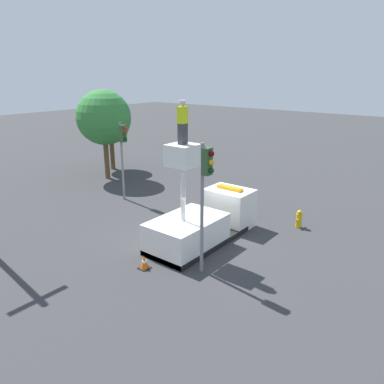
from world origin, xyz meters
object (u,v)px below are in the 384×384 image
object	(u,v)px
bucket_truck	(203,222)
fire_hydrant	(299,219)
traffic_light_pole	(205,184)
tree_left_bg	(110,126)
tree_right_bg	(104,118)
worker	(183,122)
traffic_cone_rear	(144,262)
traffic_light_across	(123,146)

from	to	relation	value
bucket_truck	fire_hydrant	bearing A→B (deg)	-35.00
traffic_light_pole	bucket_truck	bearing A→B (deg)	37.89
tree_left_bg	fire_hydrant	bearing A→B (deg)	-97.02
tree_left_bg	tree_right_bg	xyz separation A→B (m)	(-2.09, -1.87, 0.94)
traffic_light_pole	fire_hydrant	distance (m)	7.38
worker	tree_left_bg	size ratio (longest dim) A/B	0.35
fire_hydrant	tree_left_bg	size ratio (longest dim) A/B	0.19
traffic_cone_rear	tree_left_bg	distance (m)	17.13
traffic_light_across	traffic_cone_rear	distance (m)	9.33
tree_right_bg	fire_hydrant	bearing A→B (deg)	-89.91
bucket_truck	tree_left_bg	distance (m)	15.39
bucket_truck	traffic_light_pole	bearing A→B (deg)	-142.11
worker	traffic_light_across	xyz separation A→B (m)	(3.12, 7.22, -2.26)
tree_right_bg	tree_left_bg	bearing A→B (deg)	41.81
fire_hydrant	traffic_light_across	bearing A→B (deg)	103.88
fire_hydrant	tree_right_bg	bearing A→B (deg)	90.09
fire_hydrant	tree_right_bg	world-z (taller)	tree_right_bg
traffic_light_across	fire_hydrant	size ratio (longest dim) A/B	5.13
bucket_truck	traffic_cone_rear	distance (m)	3.70
worker	traffic_light_across	world-z (taller)	worker
traffic_light_across	traffic_cone_rear	world-z (taller)	traffic_light_across
fire_hydrant	tree_right_bg	distance (m)	15.42
traffic_light_pole	tree_left_bg	world-z (taller)	traffic_light_pole
worker	fire_hydrant	size ratio (longest dim) A/B	1.89
traffic_light_across	tree_left_bg	world-z (taller)	tree_left_bg
tree_left_bg	bucket_truck	bearing A→B (deg)	-114.36
bucket_truck	tree_left_bg	bearing A→B (deg)	65.64
fire_hydrant	traffic_cone_rear	distance (m)	8.45
worker	bucket_truck	bearing A→B (deg)	0.00
fire_hydrant	traffic_cone_rear	xyz separation A→B (m)	(-7.83, 3.16, -0.18)
bucket_truck	tree_right_bg	distance (m)	13.14
traffic_light_across	tree_left_bg	bearing A→B (deg)	55.28
tree_left_bg	tree_right_bg	bearing A→B (deg)	-138.19
fire_hydrant	tree_left_bg	world-z (taller)	tree_left_bg
worker	tree_right_bg	distance (m)	13.25
tree_left_bg	tree_right_bg	distance (m)	2.95
traffic_light_across	tree_right_bg	bearing A→B (deg)	62.29
bucket_truck	fire_hydrant	world-z (taller)	bucket_truck
traffic_light_pole	traffic_cone_rear	xyz separation A→B (m)	(-1.27, 2.06, -3.38)
traffic_light_pole	tree_left_bg	xyz separation A→B (m)	(8.63, 15.66, -0.14)
bucket_truck	fire_hydrant	xyz separation A→B (m)	(4.19, -2.94, -0.47)
traffic_light_pole	tree_left_bg	size ratio (longest dim) A/B	1.03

